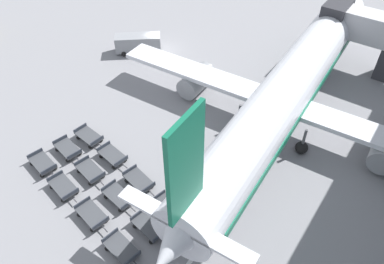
{
  "coord_description": "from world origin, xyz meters",
  "views": [
    {
      "loc": [
        26.31,
        -30.35,
        23.78
      ],
      "look_at": [
        12.79,
        -11.27,
        1.86
      ],
      "focal_mm": 35.0,
      "sensor_mm": 36.0,
      "label": 1
    }
  ],
  "objects_px": {
    "baggage_dolly_row_near_col_a": "(43,163)",
    "baggage_dolly_row_mid_a_col_b": "(90,171)",
    "baggage_dolly_row_near_col_b": "(63,187)",
    "baggage_dolly_row_mid_a_col_c": "(119,196)",
    "baggage_dolly_row_mid_b_col_b": "(113,156)",
    "baggage_dolly_row_mid_b_col_c": "(139,181)",
    "baggage_dolly_row_mid_a_col_a": "(68,149)",
    "baggage_dolly_row_mid_b_col_a": "(89,137)",
    "baggage_dolly_row_near_col_d": "(122,249)",
    "baggage_dolly_row_near_col_c": "(92,215)",
    "baggage_dolly_row_mid_a_col_d": "(149,226)",
    "service_van": "(138,43)",
    "baggage_dolly_row_mid_b_col_d": "(169,208)",
    "airplane": "(287,90)"
  },
  "relations": [
    {
      "from": "baggage_dolly_row_mid_b_col_b",
      "to": "baggage_dolly_row_mid_b_col_c",
      "type": "distance_m",
      "value": 3.75
    },
    {
      "from": "baggage_dolly_row_near_col_d",
      "to": "baggage_dolly_row_mid_b_col_d",
      "type": "relative_size",
      "value": 1.0
    },
    {
      "from": "baggage_dolly_row_mid_b_col_c",
      "to": "baggage_dolly_row_near_col_a",
      "type": "bearing_deg",
      "value": -157.41
    },
    {
      "from": "baggage_dolly_row_mid_a_col_b",
      "to": "baggage_dolly_row_mid_b_col_d",
      "type": "distance_m",
      "value": 7.55
    },
    {
      "from": "baggage_dolly_row_mid_a_col_c",
      "to": "baggage_dolly_row_mid_a_col_d",
      "type": "bearing_deg",
      "value": -10.83
    },
    {
      "from": "baggage_dolly_row_mid_a_col_d",
      "to": "baggage_dolly_row_mid_b_col_d",
      "type": "distance_m",
      "value": 2.07
    },
    {
      "from": "baggage_dolly_row_near_col_a",
      "to": "baggage_dolly_row_near_col_c",
      "type": "relative_size",
      "value": 1.0
    },
    {
      "from": "baggage_dolly_row_mid_a_col_a",
      "to": "baggage_dolly_row_near_col_d",
      "type": "bearing_deg",
      "value": -22.46
    },
    {
      "from": "baggage_dolly_row_mid_a_col_a",
      "to": "baggage_dolly_row_mid_b_col_c",
      "type": "height_order",
      "value": "same"
    },
    {
      "from": "baggage_dolly_row_near_col_a",
      "to": "baggage_dolly_row_near_col_d",
      "type": "bearing_deg",
      "value": -10.19
    },
    {
      "from": "baggage_dolly_row_mid_a_col_d",
      "to": "baggage_dolly_row_mid_b_col_a",
      "type": "distance_m",
      "value": 11.2
    },
    {
      "from": "baggage_dolly_row_near_col_d",
      "to": "baggage_dolly_row_mid_b_col_c",
      "type": "bearing_deg",
      "value": 119.81
    },
    {
      "from": "baggage_dolly_row_near_col_a",
      "to": "baggage_dolly_row_mid_b_col_b",
      "type": "relative_size",
      "value": 1.0
    },
    {
      "from": "service_van",
      "to": "baggage_dolly_row_mid_a_col_d",
      "type": "bearing_deg",
      "value": -46.94
    },
    {
      "from": "airplane",
      "to": "service_van",
      "type": "relative_size",
      "value": 7.82
    },
    {
      "from": "baggage_dolly_row_near_col_c",
      "to": "baggage_dolly_row_mid_b_col_b",
      "type": "relative_size",
      "value": 1.0
    },
    {
      "from": "baggage_dolly_row_mid_b_col_b",
      "to": "airplane",
      "type": "bearing_deg",
      "value": 53.72
    },
    {
      "from": "baggage_dolly_row_mid_b_col_d",
      "to": "baggage_dolly_row_mid_a_col_d",
      "type": "bearing_deg",
      "value": -94.73
    },
    {
      "from": "baggage_dolly_row_near_col_d",
      "to": "baggage_dolly_row_mid_b_col_b",
      "type": "relative_size",
      "value": 1.0
    },
    {
      "from": "airplane",
      "to": "baggage_dolly_row_near_col_d",
      "type": "height_order",
      "value": "airplane"
    },
    {
      "from": "baggage_dolly_row_mid_a_col_c",
      "to": "service_van",
      "type": "bearing_deg",
      "value": 127.37
    },
    {
      "from": "baggage_dolly_row_near_col_c",
      "to": "baggage_dolly_row_mid_b_col_b",
      "type": "bearing_deg",
      "value": 119.62
    },
    {
      "from": "airplane",
      "to": "baggage_dolly_row_mid_b_col_a",
      "type": "relative_size",
      "value": 12.32
    },
    {
      "from": "baggage_dolly_row_mid_a_col_c",
      "to": "baggage_dolly_row_mid_b_col_c",
      "type": "height_order",
      "value": "same"
    },
    {
      "from": "baggage_dolly_row_mid_b_col_d",
      "to": "airplane",
      "type": "bearing_deg",
      "value": 80.8
    },
    {
      "from": "baggage_dolly_row_mid_b_col_a",
      "to": "service_van",
      "type": "bearing_deg",
      "value": 114.78
    },
    {
      "from": "airplane",
      "to": "baggage_dolly_row_mid_b_col_c",
      "type": "relative_size",
      "value": 12.24
    },
    {
      "from": "baggage_dolly_row_mid_b_col_a",
      "to": "baggage_dolly_row_mid_b_col_b",
      "type": "height_order",
      "value": "same"
    },
    {
      "from": "airplane",
      "to": "baggage_dolly_row_mid_b_col_b",
      "type": "xyz_separation_m",
      "value": [
        -9.57,
        -13.04,
        -3.1
      ]
    },
    {
      "from": "baggage_dolly_row_mid_a_col_c",
      "to": "baggage_dolly_row_mid_b_col_c",
      "type": "distance_m",
      "value": 2.07
    },
    {
      "from": "service_van",
      "to": "baggage_dolly_row_near_col_a",
      "type": "distance_m",
      "value": 19.57
    },
    {
      "from": "baggage_dolly_row_mid_b_col_a",
      "to": "baggage_dolly_row_near_col_d",
      "type": "bearing_deg",
      "value": -32.78
    },
    {
      "from": "baggage_dolly_row_near_col_c",
      "to": "baggage_dolly_row_mid_a_col_b",
      "type": "distance_m",
      "value": 4.35
    },
    {
      "from": "airplane",
      "to": "baggage_dolly_row_mid_a_col_c",
      "type": "xyz_separation_m",
      "value": [
        -6.16,
        -15.88,
        -3.1
      ]
    },
    {
      "from": "baggage_dolly_row_mid_a_col_d",
      "to": "baggage_dolly_row_mid_b_col_a",
      "type": "height_order",
      "value": "same"
    },
    {
      "from": "baggage_dolly_row_near_col_a",
      "to": "baggage_dolly_row_mid_a_col_b",
      "type": "xyz_separation_m",
      "value": [
        3.88,
        1.72,
        0.0
      ]
    },
    {
      "from": "baggage_dolly_row_mid_a_col_c",
      "to": "baggage_dolly_row_mid_b_col_b",
      "type": "distance_m",
      "value": 4.44
    },
    {
      "from": "baggage_dolly_row_near_col_c",
      "to": "baggage_dolly_row_mid_b_col_a",
      "type": "distance_m",
      "value": 8.56
    },
    {
      "from": "baggage_dolly_row_near_col_b",
      "to": "baggage_dolly_row_mid_a_col_a",
      "type": "height_order",
      "value": "same"
    },
    {
      "from": "baggage_dolly_row_near_col_c",
      "to": "baggage_dolly_row_mid_b_col_c",
      "type": "relative_size",
      "value": 1.0
    },
    {
      "from": "baggage_dolly_row_near_col_b",
      "to": "baggage_dolly_row_mid_a_col_c",
      "type": "relative_size",
      "value": 1.0
    },
    {
      "from": "baggage_dolly_row_mid_a_col_d",
      "to": "baggage_dolly_row_mid_a_col_a",
      "type": "bearing_deg",
      "value": 170.26
    },
    {
      "from": "baggage_dolly_row_near_col_d",
      "to": "baggage_dolly_row_mid_a_col_c",
      "type": "relative_size",
      "value": 1.0
    },
    {
      "from": "baggage_dolly_row_mid_a_col_d",
      "to": "service_van",
      "type": "bearing_deg",
      "value": 133.06
    },
    {
      "from": "baggage_dolly_row_near_col_d",
      "to": "baggage_dolly_row_mid_a_col_b",
      "type": "height_order",
      "value": "same"
    },
    {
      "from": "baggage_dolly_row_mid_a_col_a",
      "to": "baggage_dolly_row_mid_b_col_a",
      "type": "distance_m",
      "value": 2.2
    },
    {
      "from": "baggage_dolly_row_mid_a_col_b",
      "to": "baggage_dolly_row_mid_b_col_a",
      "type": "bearing_deg",
      "value": 138.06
    },
    {
      "from": "baggage_dolly_row_near_col_b",
      "to": "baggage_dolly_row_mid_b_col_b",
      "type": "distance_m",
      "value": 4.77
    },
    {
      "from": "baggage_dolly_row_mid_b_col_b",
      "to": "baggage_dolly_row_mid_b_col_d",
      "type": "distance_m",
      "value": 7.37
    },
    {
      "from": "baggage_dolly_row_mid_a_col_b",
      "to": "baggage_dolly_row_mid_a_col_c",
      "type": "height_order",
      "value": "same"
    }
  ]
}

